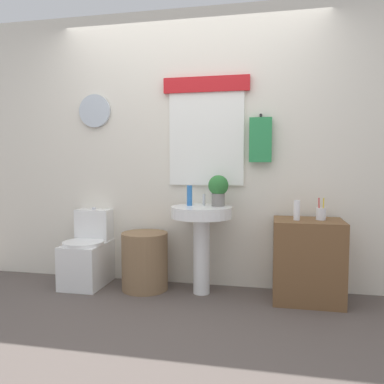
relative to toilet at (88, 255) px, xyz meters
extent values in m
plane|color=#564C47|center=(0.96, -0.88, -0.28)|extent=(8.00, 8.00, 0.00)
cube|color=silver|center=(0.96, 0.27, 1.02)|extent=(4.40, 0.10, 2.60)
cube|color=white|center=(1.11, 0.20, 1.11)|extent=(0.70, 0.03, 0.87)
cube|color=red|center=(1.11, 0.19, 1.61)|extent=(0.80, 0.04, 0.14)
cylinder|color=silver|center=(0.00, 0.20, 1.40)|extent=(0.32, 0.03, 0.32)
cylinder|color=black|center=(1.61, 0.19, 1.31)|extent=(0.02, 0.06, 0.02)
cube|color=#2D894C|center=(1.61, 0.17, 1.09)|extent=(0.20, 0.05, 0.40)
cube|color=white|center=(0.00, -0.03, -0.08)|extent=(0.36, 0.50, 0.41)
cylinder|color=white|center=(0.00, -0.09, 0.14)|extent=(0.38, 0.38, 0.03)
cube|color=white|center=(0.00, 0.14, 0.28)|extent=(0.34, 0.18, 0.30)
cylinder|color=silver|center=(0.00, 0.14, 0.44)|extent=(0.04, 0.04, 0.02)
cylinder|color=#846647|center=(0.58, -0.03, -0.02)|extent=(0.42, 0.42, 0.53)
cylinder|color=white|center=(1.11, -0.03, 0.06)|extent=(0.15, 0.15, 0.68)
cylinder|color=white|center=(1.11, -0.03, 0.45)|extent=(0.54, 0.54, 0.10)
cylinder|color=silver|center=(1.11, 0.09, 0.55)|extent=(0.03, 0.03, 0.10)
cube|color=brown|center=(2.03, -0.03, 0.06)|extent=(0.57, 0.44, 0.69)
cylinder|color=#2D6BB7|center=(0.99, 0.02, 0.59)|extent=(0.05, 0.05, 0.18)
cylinder|color=slate|center=(1.25, 0.03, 0.56)|extent=(0.12, 0.12, 0.11)
sphere|color=#2D7033|center=(1.25, 0.03, 0.69)|extent=(0.18, 0.18, 0.18)
cylinder|color=white|center=(1.93, -0.07, 0.49)|extent=(0.05, 0.05, 0.17)
cylinder|color=silver|center=(2.13, -0.01, 0.46)|extent=(0.08, 0.08, 0.10)
cylinder|color=yellow|center=(2.14, -0.01, 0.51)|extent=(0.01, 0.03, 0.18)
cylinder|color=red|center=(2.11, -0.02, 0.51)|extent=(0.01, 0.02, 0.18)
camera|label=1|loc=(1.71, -3.31, 0.89)|focal=35.52mm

